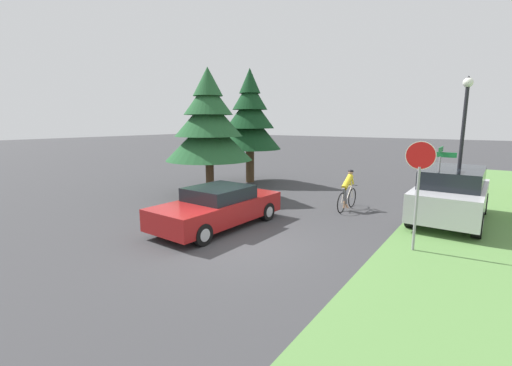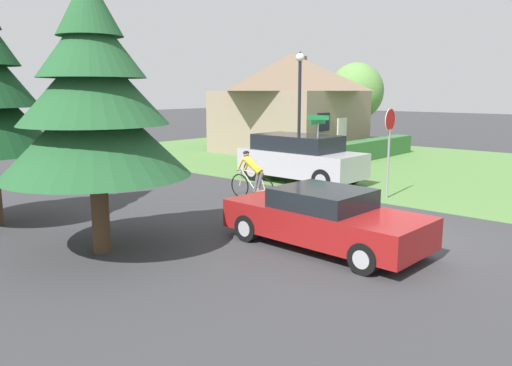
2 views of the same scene
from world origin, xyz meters
name	(u,v)px [view 1 (image 1 of 2)]	position (x,y,z in m)	size (l,w,h in m)	color
ground_plane	(240,243)	(0.00, 0.00, 0.00)	(140.00, 140.00, 0.00)	#38383A
sedan_left_lane	(218,207)	(-1.55, 0.87, 0.64)	(2.06, 4.57, 1.30)	maroon
cyclist	(347,191)	(1.10, 5.32, 0.74)	(0.44, 1.86, 1.55)	black
parked_suv_right	(451,194)	(4.50, 5.97, 0.92)	(2.12, 4.75, 1.78)	#B7B7BC
stop_sign	(419,174)	(4.04, 2.19, 2.02)	(0.72, 0.07, 2.86)	gray
street_lamp	(463,130)	(4.64, 6.15, 3.08)	(0.31, 0.31, 4.81)	black
street_name_sign	(439,171)	(4.17, 4.98, 1.78)	(0.90, 0.90, 2.55)	gray
conifer_tall_near	(209,125)	(-4.95, 4.23, 3.20)	(3.86, 3.86, 5.69)	#4C3823
conifer_tall_far	(250,119)	(-5.59, 8.26, 3.51)	(3.41, 3.41, 6.19)	#4C3823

